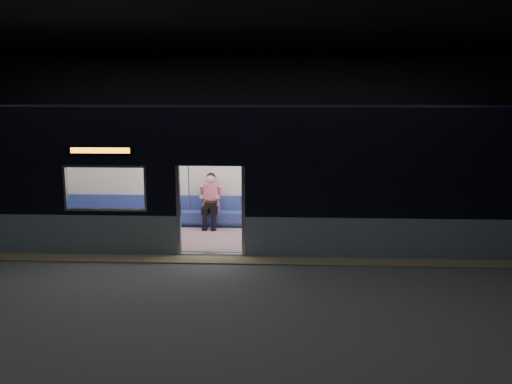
{
  "coord_description": "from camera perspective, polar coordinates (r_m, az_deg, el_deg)",
  "views": [
    {
      "loc": [
        1.61,
        -10.86,
        3.62
      ],
      "look_at": [
        0.96,
        2.3,
        1.24
      ],
      "focal_mm": 38.0,
      "sensor_mm": 36.0,
      "label": 1
    }
  ],
  "objects": [
    {
      "name": "passenger",
      "position": [
        14.8,
        -4.78,
        -0.59
      ],
      "size": [
        0.46,
        0.78,
        1.48
      ],
      "rotation": [
        0.0,
        0.0,
        0.09
      ],
      "color": "black",
      "rests_on": "metro_car"
    },
    {
      "name": "station_floor",
      "position": [
        11.56,
        -5.38,
        -8.07
      ],
      "size": [
        24.0,
        14.0,
        0.01
      ],
      "primitive_type": "cube",
      "color": "#47494C",
      "rests_on": "ground"
    },
    {
      "name": "tactile_strip",
      "position": [
        12.07,
        -5.01,
        -7.17
      ],
      "size": [
        22.8,
        0.5,
        0.03
      ],
      "primitive_type": "cube",
      "color": "#8C7F59",
      "rests_on": "station_floor"
    },
    {
      "name": "metro_car",
      "position": [
        13.62,
        -4.0,
        2.74
      ],
      "size": [
        18.0,
        3.04,
        3.35
      ],
      "color": "#8997A3",
      "rests_on": "station_floor"
    },
    {
      "name": "station_envelope",
      "position": [
        10.98,
        -5.71,
        10.42
      ],
      "size": [
        24.0,
        14.0,
        5.0
      ],
      "color": "black",
      "rests_on": "station_floor"
    },
    {
      "name": "handbag",
      "position": [
        14.58,
        -4.78,
        -1.31
      ],
      "size": [
        0.4,
        0.38,
        0.16
      ],
      "primitive_type": "cube",
      "rotation": [
        0.0,
        0.0,
        -0.39
      ],
      "color": "black",
      "rests_on": "passenger"
    },
    {
      "name": "transit_map",
      "position": [
        15.09,
        12.51,
        1.76
      ],
      "size": [
        0.94,
        0.03,
        0.61
      ],
      "primitive_type": "cube",
      "color": "white",
      "rests_on": "metro_car"
    }
  ]
}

